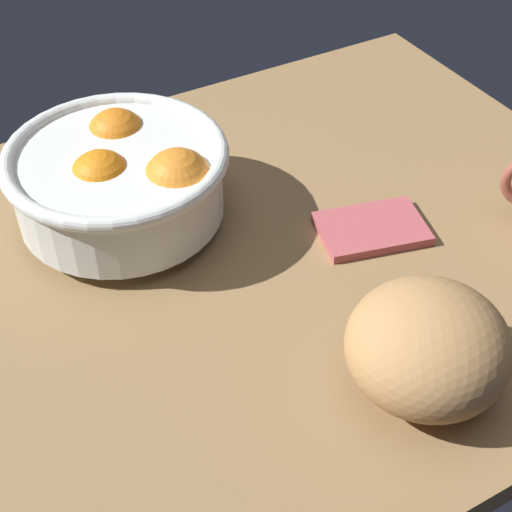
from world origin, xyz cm
name	(u,v)px	position (x,y,z in cm)	size (l,w,h in cm)	color
ground_plane	(271,259)	(0.00, 0.00, -1.50)	(82.09, 66.32, 3.00)	olive
fruit_bowl	(122,177)	(-11.34, 11.74, 5.86)	(23.41, 23.41, 10.46)	white
bread_loaf	(428,347)	(2.48, -21.64, 4.92)	(14.17, 13.99, 9.84)	tan
napkin_folded	(372,229)	(10.70, -2.97, 0.53)	(11.22, 7.49, 1.06)	#B55155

